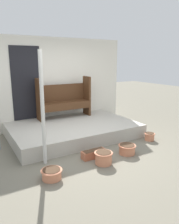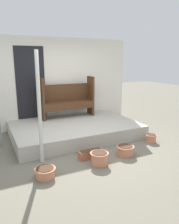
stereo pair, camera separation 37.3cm
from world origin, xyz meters
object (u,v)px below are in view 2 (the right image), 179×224
support_post (39,109)px  bench (67,98)px  planter_box_rect (91,154)px  flower_pot_left (45,172)px  flower_pot_far_right (151,138)px  flower_pot_middle (99,158)px  flower_pot_right (125,150)px

support_post → bench: bearing=56.7°
planter_box_rect → support_post: bearing=164.6°
flower_pot_left → flower_pot_far_right: (2.78, 0.49, 0.01)m
bench → flower_pot_middle: 2.65m
flower_pot_middle → flower_pot_right: size_ratio=0.95×
flower_pot_left → flower_pot_right: size_ratio=0.96×
flower_pot_middle → flower_pot_left: bearing=-179.1°
flower_pot_middle → bench: bearing=83.3°
support_post → flower_pot_far_right: (2.68, -0.12, -0.97)m
support_post → flower_pot_right: support_post is taller
bench → flower_pot_middle: bench is taller
flower_pot_right → planter_box_rect: 0.74m
flower_pot_middle → planter_box_rect: size_ratio=0.71×
flower_pot_left → flower_pot_middle: bearing=0.9°
bench → flower_pot_left: bench is taller
flower_pot_far_right → planter_box_rect: flower_pot_far_right is taller
support_post → flower_pot_right: bearing=-15.5°
flower_pot_left → support_post: bearing=81.0°
support_post → planter_box_rect: size_ratio=4.18×
support_post → bench: support_post is taller
bench → flower_pot_far_right: bearing=-54.3°
flower_pot_far_right → flower_pot_right: bearing=-161.2°
flower_pot_middle → flower_pot_far_right: 1.78m
flower_pot_right → flower_pot_far_right: flower_pot_right is taller
support_post → flower_pot_left: support_post is taller
flower_pot_left → flower_pot_far_right: 2.82m
bench → flower_pot_left: 2.99m
flower_pot_left → flower_pot_middle: 1.07m
flower_pot_right → flower_pot_far_right: bearing=18.8°
flower_pot_left → flower_pot_right: flower_pot_right is taller
support_post → planter_box_rect: bearing=-15.4°
support_post → flower_pot_right: 1.98m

